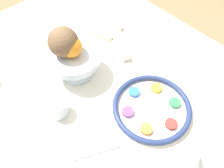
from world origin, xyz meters
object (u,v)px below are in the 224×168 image
at_px(napkin_roll, 121,44).
at_px(cup_far, 58,108).
at_px(bread_plate, 107,31).
at_px(fruit_stand, 75,59).
at_px(wine_glass, 196,161).
at_px(orange_fruit, 71,47).
at_px(seder_plate, 152,108).
at_px(coconut, 63,42).

height_order(napkin_roll, cup_far, cup_far).
bearing_deg(bread_plate, fruit_stand, 112.53).
relative_size(wine_glass, bread_plate, 0.70).
height_order(orange_fruit, cup_far, orange_fruit).
xyz_separation_m(seder_plate, fruit_stand, (0.32, 0.10, 0.07)).
bearing_deg(orange_fruit, cup_far, 124.49).
xyz_separation_m(seder_plate, wine_glass, (-0.22, 0.08, 0.09)).
xyz_separation_m(fruit_stand, coconut, (0.03, 0.02, 0.08)).
bearing_deg(cup_far, coconut, -47.39).
xyz_separation_m(napkin_roll, cup_far, (-0.09, 0.39, 0.01)).
bearing_deg(seder_plate, coconut, 17.55).
xyz_separation_m(seder_plate, coconut, (0.35, 0.11, 0.15)).
height_order(seder_plate, bread_plate, seder_plate).
distance_m(seder_plate, coconut, 0.40).
bearing_deg(wine_glass, bread_plate, -20.55).
bearing_deg(seder_plate, napkin_roll, -24.06).
xyz_separation_m(seder_plate, orange_fruit, (0.33, 0.10, 0.13)).
height_order(bread_plate, napkin_roll, napkin_roll).
bearing_deg(napkin_roll, fruit_stand, 85.80).
bearing_deg(fruit_stand, cup_far, 123.06).
relative_size(fruit_stand, coconut, 1.78).
relative_size(wine_glass, orange_fruit, 1.69).
height_order(coconut, napkin_roll, coconut).
distance_m(seder_plate, napkin_roll, 0.33).
xyz_separation_m(bread_plate, cup_far, (-0.21, 0.42, 0.02)).
relative_size(fruit_stand, cup_far, 2.73).
distance_m(bread_plate, cup_far, 0.47).
relative_size(seder_plate, bread_plate, 1.45).
xyz_separation_m(seder_plate, bread_plate, (0.43, -0.16, -0.01)).
bearing_deg(seder_plate, orange_fruit, 16.70).
bearing_deg(fruit_stand, orange_fruit, 30.04).
height_order(orange_fruit, bread_plate, orange_fruit).
relative_size(seder_plate, wine_glass, 2.06).
bearing_deg(coconut, bread_plate, -74.10).
relative_size(wine_glass, fruit_stand, 0.70).
height_order(seder_plate, orange_fruit, orange_fruit).
relative_size(orange_fruit, bread_plate, 0.42).
bearing_deg(bread_plate, orange_fruit, 111.55).
bearing_deg(bread_plate, coconut, 105.90).
bearing_deg(cup_far, orange_fruit, -55.51).
bearing_deg(coconut, napkin_roll, -100.52).
relative_size(orange_fruit, napkin_roll, 0.48).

